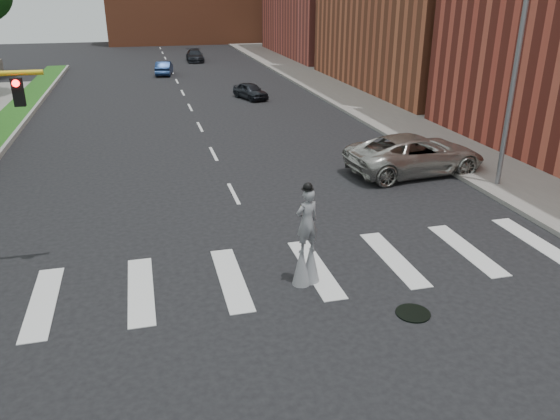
% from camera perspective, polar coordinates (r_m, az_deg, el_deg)
% --- Properties ---
extents(ground_plane, '(160.00, 160.00, 0.00)m').
position_cam_1_polar(ground_plane, '(15.48, 0.24, -8.39)').
color(ground_plane, black).
rests_on(ground_plane, ground).
extents(median_curb, '(0.20, 60.00, 0.28)m').
position_cam_1_polar(median_curb, '(34.52, -25.99, 7.03)').
color(median_curb, gray).
rests_on(median_curb, ground).
extents(sidewalk_right, '(5.00, 90.00, 0.18)m').
position_cam_1_polar(sidewalk_right, '(41.81, 8.39, 11.26)').
color(sidewalk_right, slate).
rests_on(sidewalk_right, ground).
extents(manhole, '(0.90, 0.90, 0.04)m').
position_cam_1_polar(manhole, '(14.86, 13.72, -10.44)').
color(manhole, black).
rests_on(manhole, ground).
extents(streetlight, '(2.05, 0.20, 9.00)m').
position_cam_1_polar(streetlight, '(23.85, 23.19, 13.32)').
color(streetlight, slate).
rests_on(streetlight, ground).
extents(stilt_performer, '(0.83, 0.63, 3.05)m').
position_cam_1_polar(stilt_performer, '(15.30, 2.79, -3.50)').
color(stilt_performer, '#342415').
rests_on(stilt_performer, ground).
extents(suv_crossing, '(6.59, 3.50, 1.76)m').
position_cam_1_polar(suv_crossing, '(25.58, 13.96, 5.69)').
color(suv_crossing, '#ADABA4').
rests_on(suv_crossing, ground).
extents(car_near, '(2.48, 3.82, 1.21)m').
position_cam_1_polar(car_near, '(42.40, -3.11, 12.32)').
color(car_near, black).
rests_on(car_near, ground).
extents(car_mid, '(1.96, 4.12, 1.30)m').
position_cam_1_polar(car_mid, '(55.65, -12.01, 14.30)').
color(car_mid, navy).
rests_on(car_mid, ground).
extents(car_far, '(1.91, 4.52, 1.30)m').
position_cam_1_polar(car_far, '(65.55, -8.89, 15.65)').
color(car_far, black).
rests_on(car_far, ground).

